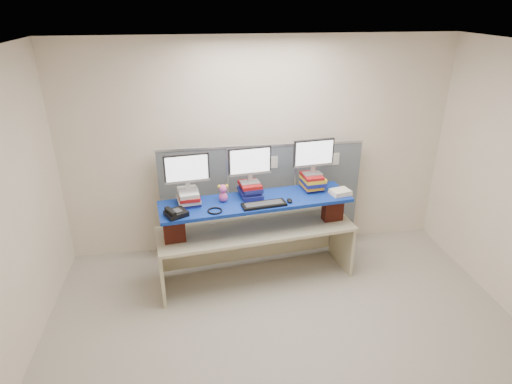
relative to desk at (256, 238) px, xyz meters
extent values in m
cube|color=#F2E0C8|center=(0.16, -1.18, 0.84)|extent=(5.00, 4.00, 2.80)
cube|color=#B6AD9E|center=(0.16, -1.18, -0.56)|extent=(5.00, 4.00, 0.01)
cube|color=white|center=(0.16, -1.18, 2.24)|extent=(5.00, 4.00, 0.01)
cube|color=#4F565D|center=(-0.71, 0.60, 0.19)|extent=(0.85, 0.05, 1.50)
cube|color=#4F565D|center=(0.16, 0.60, 0.19)|extent=(0.85, 0.05, 1.50)
cube|color=#4F565D|center=(1.03, 0.60, 0.19)|extent=(0.85, 0.05, 1.50)
cube|color=silver|center=(0.16, 0.60, 0.95)|extent=(2.60, 0.06, 0.03)
cube|color=silver|center=(-0.79, 0.57, 0.74)|extent=(0.20, 0.00, 0.16)
cube|color=silver|center=(0.01, 0.57, 0.74)|extent=(0.20, 0.00, 0.16)
cube|color=silver|center=(0.26, 0.57, 0.74)|extent=(0.20, 0.00, 0.16)
cube|color=silver|center=(1.06, 0.57, 0.74)|extent=(0.20, 0.00, 0.16)
cube|color=beige|center=(0.00, 0.00, 0.12)|extent=(2.38, 0.95, 0.04)
cube|color=beige|center=(-1.13, -0.14, -0.23)|extent=(0.12, 0.63, 0.67)
cube|color=beige|center=(1.13, 0.14, -0.23)|extent=(0.12, 0.63, 0.67)
cube|color=maroon|center=(-0.94, -0.17, 0.30)|extent=(0.25, 0.16, 0.32)
cube|color=maroon|center=(0.95, 0.07, 0.30)|extent=(0.25, 0.16, 0.32)
cube|color=navy|center=(0.00, 0.00, 0.48)|extent=(2.25, 0.82, 0.04)
cube|color=navy|center=(-0.75, 0.04, 0.52)|extent=(0.27, 0.32, 0.03)
cube|color=beige|center=(-0.76, 0.02, 0.56)|extent=(0.28, 0.31, 0.04)
cube|color=maroon|center=(-0.75, 0.02, 0.59)|extent=(0.24, 0.31, 0.04)
cube|color=beige|center=(-0.76, 0.03, 0.64)|extent=(0.25, 0.32, 0.04)
cube|color=navy|center=(-0.04, 0.11, 0.53)|extent=(0.26, 0.31, 0.05)
cube|color=navy|center=(-0.06, 0.12, 0.57)|extent=(0.26, 0.29, 0.03)
cube|color=navy|center=(-0.04, 0.12, 0.61)|extent=(0.25, 0.31, 0.05)
cube|color=maroon|center=(-0.05, 0.11, 0.65)|extent=(0.26, 0.29, 0.04)
cube|color=navy|center=(0.71, 0.22, 0.52)|extent=(0.25, 0.29, 0.03)
cube|color=orange|center=(0.71, 0.20, 0.56)|extent=(0.25, 0.30, 0.04)
cube|color=navy|center=(0.72, 0.20, 0.60)|extent=(0.27, 0.30, 0.05)
cube|color=yellow|center=(0.72, 0.20, 0.64)|extent=(0.28, 0.31, 0.04)
cube|color=maroon|center=(0.70, 0.20, 0.68)|extent=(0.24, 0.30, 0.03)
cube|color=#A4A4A9|center=(-0.76, 0.03, 0.67)|extent=(0.23, 0.16, 0.01)
cube|color=#A4A4A9|center=(-0.76, 0.03, 0.72)|extent=(0.05, 0.05, 0.09)
cube|color=black|center=(-0.76, 0.03, 0.92)|extent=(0.50, 0.10, 0.33)
cube|color=white|center=(-0.76, 0.01, 0.92)|extent=(0.45, 0.06, 0.29)
cube|color=#A4A4A9|center=(-0.05, 0.11, 0.68)|extent=(0.23, 0.16, 0.01)
cube|color=#A4A4A9|center=(-0.05, 0.11, 0.73)|extent=(0.05, 0.05, 0.09)
cube|color=black|center=(-0.05, 0.11, 0.94)|extent=(0.50, 0.10, 0.33)
cube|color=white|center=(-0.05, 0.09, 0.94)|extent=(0.45, 0.06, 0.29)
cube|color=#A4A4A9|center=(0.71, 0.21, 0.70)|extent=(0.23, 0.16, 0.01)
cube|color=#A4A4A9|center=(0.71, 0.21, 0.76)|extent=(0.05, 0.05, 0.09)
cube|color=black|center=(0.71, 0.21, 0.96)|extent=(0.50, 0.10, 0.33)
cube|color=white|center=(0.71, 0.19, 0.96)|extent=(0.45, 0.06, 0.29)
cube|color=black|center=(0.07, -0.16, 0.52)|extent=(0.52, 0.23, 0.03)
cube|color=#323235|center=(0.07, -0.16, 0.53)|extent=(0.44, 0.17, 0.00)
ellipsoid|color=black|center=(0.37, -0.11, 0.52)|extent=(0.08, 0.12, 0.03)
cube|color=black|center=(-0.89, -0.26, 0.53)|extent=(0.28, 0.27, 0.05)
cube|color=#323235|center=(-0.89, -0.26, 0.56)|extent=(0.14, 0.14, 0.01)
cube|color=black|center=(-0.95, -0.29, 0.57)|extent=(0.13, 0.19, 0.04)
torus|color=black|center=(-0.48, -0.22, 0.51)|extent=(0.17, 0.17, 0.02)
ellipsoid|color=#DE549F|center=(-0.37, 0.01, 0.56)|extent=(0.10, 0.09, 0.12)
sphere|color=#DE549F|center=(-0.37, 0.01, 0.66)|extent=(0.09, 0.09, 0.09)
sphere|color=gold|center=(-0.41, 0.01, 0.69)|extent=(0.04, 0.04, 0.04)
sphere|color=gold|center=(-0.33, 0.01, 0.69)|extent=(0.04, 0.04, 0.04)
cube|color=beige|center=(1.01, 0.01, 0.52)|extent=(0.27, 0.23, 0.03)
cube|color=beige|center=(1.01, 0.01, 0.54)|extent=(0.25, 0.22, 0.03)
camera|label=1|loc=(-0.65, -4.37, 2.61)|focal=30.00mm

